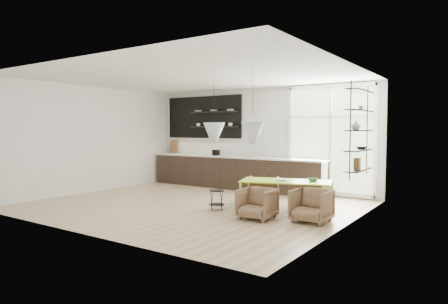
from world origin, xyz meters
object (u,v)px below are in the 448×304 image
at_px(armchair_back_left, 264,190).
at_px(armchair_front_left, 257,204).
at_px(armchair_back_right, 314,194).
at_px(dining_table, 286,183).
at_px(wire_stool, 217,197).
at_px(armchair_front_right, 312,206).

height_order(armchair_back_left, armchair_front_left, armchair_back_left).
height_order(armchair_back_left, armchair_back_right, armchair_back_left).
distance_m(dining_table, wire_stool, 1.50).
relative_size(dining_table, armchair_front_right, 2.91).
bearing_deg(wire_stool, armchair_front_right, 1.64).
bearing_deg(armchair_back_left, dining_table, 121.24).
relative_size(armchair_back_left, wire_stool, 1.65).
bearing_deg(armchair_front_left, armchair_back_left, 111.41).
bearing_deg(dining_table, wire_stool, -173.74).
xyz_separation_m(armchair_front_right, wire_stool, (-2.12, -0.06, -0.04)).
bearing_deg(wire_stool, dining_table, 23.50).
height_order(armchair_back_right, armchair_front_left, armchair_back_right).
height_order(armchair_back_right, armchair_front_right, armchair_front_right).
relative_size(armchair_back_right, armchair_front_left, 1.01).
xyz_separation_m(armchair_back_left, wire_stool, (-0.52, -1.13, -0.05)).
bearing_deg(armchair_back_right, dining_table, 72.37).
bearing_deg(armchair_front_right, armchair_front_left, -160.74).
height_order(dining_table, armchair_back_left, dining_table).
relative_size(armchair_front_left, wire_stool, 1.54).
xyz_separation_m(dining_table, armchair_front_right, (0.77, -0.52, -0.31)).
bearing_deg(armchair_back_left, armchair_front_right, 121.13).
distance_m(dining_table, armchair_front_left, 0.94).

